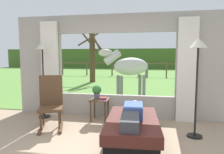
% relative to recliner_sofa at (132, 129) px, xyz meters
% --- Properties ---
extents(back_wall_with_window, '(5.20, 0.12, 2.55)m').
position_rel_recliner_sofa_xyz_m(back_wall_with_window, '(-0.56, 1.48, 1.03)').
color(back_wall_with_window, '#9E998E').
rests_on(back_wall_with_window, ground_plane).
extents(curtain_panel_left, '(0.44, 0.10, 2.40)m').
position_rel_recliner_sofa_xyz_m(curtain_panel_left, '(-2.25, 1.34, 0.98)').
color(curtain_panel_left, silver).
rests_on(curtain_panel_left, ground_plane).
extents(curtain_panel_right, '(0.44, 0.10, 2.40)m').
position_rel_recliner_sofa_xyz_m(curtain_panel_right, '(1.13, 1.34, 0.98)').
color(curtain_panel_right, silver).
rests_on(curtain_panel_right, ground_plane).
extents(outdoor_pasture_lawn, '(36.00, 21.68, 0.02)m').
position_rel_recliner_sofa_xyz_m(outdoor_pasture_lawn, '(-0.56, 12.38, -0.21)').
color(outdoor_pasture_lawn, '#568438').
rests_on(outdoor_pasture_lawn, ground_plane).
extents(distant_hill_ridge, '(36.00, 2.00, 2.40)m').
position_rel_recliner_sofa_xyz_m(distant_hill_ridge, '(-0.56, 22.22, 0.98)').
color(distant_hill_ridge, '#446427').
rests_on(distant_hill_ridge, ground_plane).
extents(recliner_sofa, '(1.01, 1.76, 0.42)m').
position_rel_recliner_sofa_xyz_m(recliner_sofa, '(0.00, 0.00, 0.00)').
color(recliner_sofa, black).
rests_on(recliner_sofa, ground_plane).
extents(reclining_person, '(0.38, 1.44, 0.22)m').
position_rel_recliner_sofa_xyz_m(reclining_person, '(-0.00, -0.05, 0.30)').
color(reclining_person, '#334C8C').
rests_on(reclining_person, recliner_sofa).
extents(rocking_chair, '(0.68, 0.80, 1.12)m').
position_rel_recliner_sofa_xyz_m(rocking_chair, '(-1.77, 0.39, 0.33)').
color(rocking_chair, '#4C331E').
rests_on(rocking_chair, ground_plane).
extents(side_table, '(0.44, 0.44, 0.52)m').
position_rel_recliner_sofa_xyz_m(side_table, '(-0.87, 1.04, 0.21)').
color(side_table, '#4C331E').
rests_on(side_table, ground_plane).
extents(potted_plant, '(0.22, 0.22, 0.32)m').
position_rel_recliner_sofa_xyz_m(potted_plant, '(-0.95, 1.10, 0.48)').
color(potted_plant, '#4C5156').
rests_on(potted_plant, side_table).
extents(book_stack, '(0.17, 0.15, 0.06)m').
position_rel_recliner_sofa_xyz_m(book_stack, '(-0.77, 0.99, 0.33)').
color(book_stack, '#59336B').
rests_on(book_stack, side_table).
extents(floor_lamp_left, '(0.32, 0.32, 1.87)m').
position_rel_recliner_sofa_xyz_m(floor_lamp_left, '(-2.30, 1.05, 1.29)').
color(floor_lamp_left, black).
rests_on(floor_lamp_left, ground_plane).
extents(floor_lamp_right, '(0.32, 0.32, 1.86)m').
position_rel_recliner_sofa_xyz_m(floor_lamp_right, '(1.15, 0.40, 1.28)').
color(floor_lamp_right, black).
rests_on(floor_lamp_right, ground_plane).
extents(horse, '(1.74, 1.19, 1.73)m').
position_rel_recliner_sofa_xyz_m(horse, '(-0.43, 3.44, 0.94)').
color(horse, '#B2B2AD').
rests_on(horse, outdoor_pasture_lawn).
extents(pasture_tree, '(1.70, 1.69, 2.92)m').
position_rel_recliner_sofa_xyz_m(pasture_tree, '(-3.01, 7.94, 1.33)').
color(pasture_tree, '#4C3823').
rests_on(pasture_tree, outdoor_pasture_lawn).
extents(pasture_fence_line, '(16.10, 0.10, 1.10)m').
position_rel_recliner_sofa_xyz_m(pasture_fence_line, '(-0.56, 11.74, 0.53)').
color(pasture_fence_line, brown).
rests_on(pasture_fence_line, outdoor_pasture_lawn).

